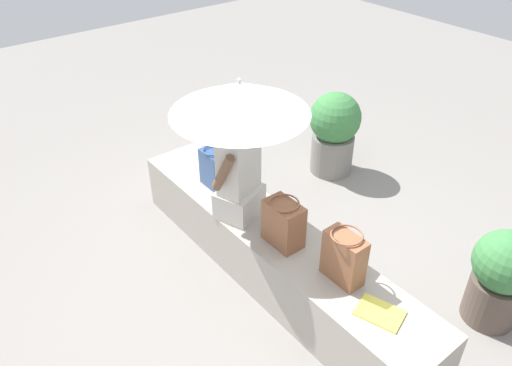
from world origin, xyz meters
The scene contains 10 objects.
ground_plane centered at (0.00, 0.00, 0.00)m, with size 14.00×14.00×0.00m, color gray.
stone_bench centered at (0.00, 0.00, 0.25)m, with size 2.95×0.53×0.49m, color #A8A093.
person_seated centered at (0.32, 0.07, 0.88)m, with size 0.38×0.51×0.90m.
parasol centered at (0.25, 0.10, 1.50)m, with size 0.96×0.96×1.14m.
handbag_black centered at (0.76, 0.01, 0.66)m, with size 0.23×0.17×0.34m.
tote_bag_canvas centered at (-0.67, -0.03, 0.68)m, with size 0.28×0.21×0.38m.
shoulder_bag_spare centered at (-0.16, 0.04, 0.67)m, with size 0.29×0.21×0.36m.
magazine centered at (-1.03, 0.01, 0.50)m, with size 0.28×0.20×0.01m, color #EAE04C.
planter_near centered at (0.83, -1.51, 0.47)m, with size 0.52×0.52×0.88m.
planter_far centered at (-1.30, -0.98, 0.41)m, with size 0.45×0.45×0.77m.
Camera 1 is at (-2.20, 1.91, 2.89)m, focal length 35.15 mm.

